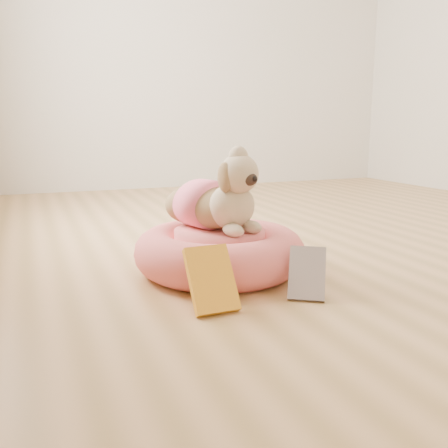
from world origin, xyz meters
name	(u,v)px	position (x,y,z in m)	size (l,w,h in m)	color
floor	(328,229)	(0.00, 0.00, 0.00)	(4.50, 4.50, 0.00)	#AD8348
wall_back	(202,45)	(0.00, 2.25, 1.35)	(4.50, 4.50, 0.00)	beige
pet_bed	(220,252)	(-0.92, -0.58, 0.09)	(0.71, 0.71, 0.18)	#F96461
dog	(216,187)	(-0.92, -0.56, 0.36)	(0.33, 0.48, 0.35)	brown
book_yellow	(211,279)	(-1.10, -0.97, 0.10)	(0.15, 0.03, 0.23)	yellow
book_white	(307,273)	(-0.73, -0.98, 0.09)	(0.13, 0.02, 0.20)	white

